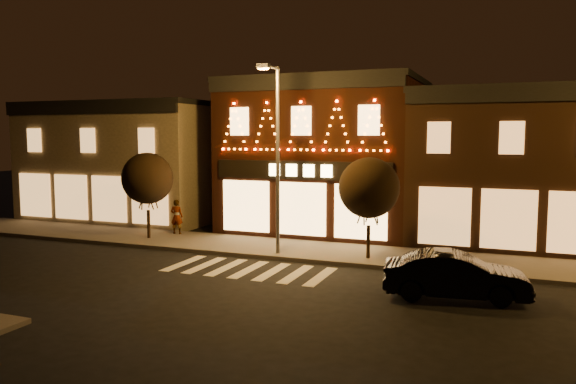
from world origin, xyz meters
The scene contains 10 objects.
ground centered at (0.00, 0.00, 0.00)m, with size 120.00×120.00×0.00m, color black.
sidewalk_far centered at (2.00, 8.00, 0.07)m, with size 44.00×4.00×0.15m, color #47423D.
building_left centered at (-13.00, 13.99, 3.66)m, with size 12.20×8.28×7.30m.
building_pulp centered at (0.00, 13.98, 4.16)m, with size 10.20×8.34×8.30m.
building_right_a centered at (9.50, 13.99, 3.76)m, with size 9.20×8.28×7.50m.
streetlamp_mid centered at (0.13, 6.44, 4.88)m, with size 0.51×1.84×8.06m.
tree_left centered at (-7.34, 7.66, 3.16)m, with size 2.57×2.57×4.29m.
tree_right centered at (4.05, 7.15, 3.12)m, with size 2.54×2.54×4.25m.
dark_sedan centered at (7.95, 2.96, 0.76)m, with size 1.61×4.60×1.52m, color black.
pedestrian centered at (-6.65, 9.16, 1.06)m, with size 0.66×0.43×1.81m, color gray.
Camera 1 is at (9.44, -15.63, 5.33)m, focal length 34.89 mm.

